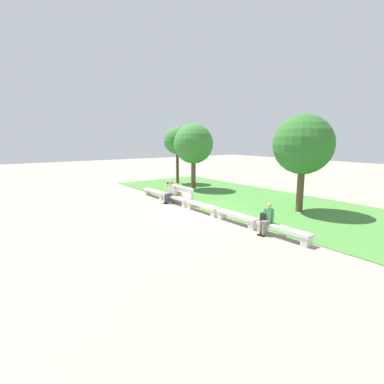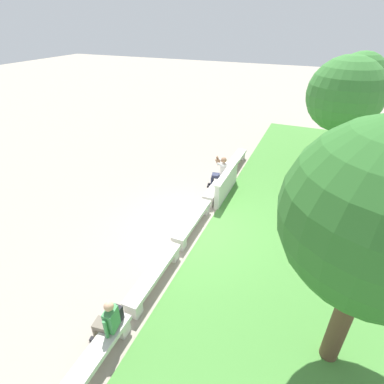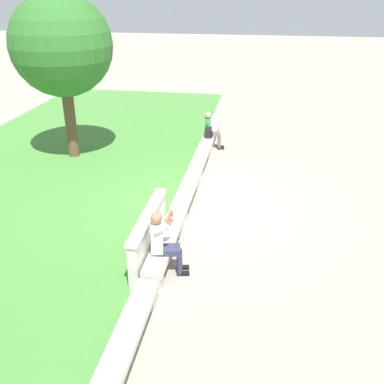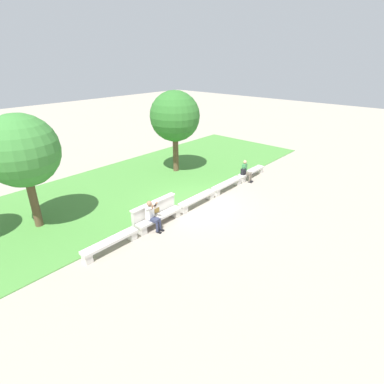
# 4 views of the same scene
# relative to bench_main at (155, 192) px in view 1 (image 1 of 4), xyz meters

# --- Properties ---
(ground_plane) EXTENTS (80.00, 80.00, 0.00)m
(ground_plane) POSITION_rel_bench_main_xyz_m (5.05, 0.00, -0.31)
(ground_plane) COLOR gray
(grass_strip) EXTENTS (24.45, 8.00, 0.03)m
(grass_strip) POSITION_rel_bench_main_xyz_m (5.05, 4.38, -0.29)
(grass_strip) COLOR #478438
(grass_strip) RESTS_ON ground
(bench_main) EXTENTS (2.36, 0.40, 0.45)m
(bench_main) POSITION_rel_bench_main_xyz_m (0.00, 0.00, 0.00)
(bench_main) COLOR beige
(bench_main) RESTS_ON ground
(bench_near) EXTENTS (2.36, 0.40, 0.45)m
(bench_near) POSITION_rel_bench_main_xyz_m (2.52, 0.00, 0.00)
(bench_near) COLOR beige
(bench_near) RESTS_ON ground
(bench_mid) EXTENTS (2.36, 0.40, 0.45)m
(bench_mid) POSITION_rel_bench_main_xyz_m (5.05, 0.00, 0.00)
(bench_mid) COLOR beige
(bench_mid) RESTS_ON ground
(bench_far) EXTENTS (2.36, 0.40, 0.45)m
(bench_far) POSITION_rel_bench_main_xyz_m (7.57, 0.00, 0.00)
(bench_far) COLOR beige
(bench_far) RESTS_ON ground
(bench_end) EXTENTS (2.36, 0.40, 0.45)m
(bench_end) POSITION_rel_bench_main_xyz_m (10.10, 0.00, 0.00)
(bench_end) COLOR beige
(bench_end) RESTS_ON ground
(backrest_wall_with_plaque) EXTENTS (2.41, 0.24, 1.01)m
(backrest_wall_with_plaque) POSITION_rel_bench_main_xyz_m (2.52, 0.34, 0.21)
(backrest_wall_with_plaque) COLOR beige
(backrest_wall_with_plaque) RESTS_ON ground
(person_photographer) EXTENTS (0.52, 0.77, 1.32)m
(person_photographer) POSITION_rel_bench_main_xyz_m (2.06, -0.08, 0.43)
(person_photographer) COLOR black
(person_photographer) RESTS_ON ground
(person_distant) EXTENTS (0.48, 0.70, 1.26)m
(person_distant) POSITION_rel_bench_main_xyz_m (9.36, -0.07, 0.36)
(person_distant) COLOR black
(person_distant) RESTS_ON ground
(backpack) EXTENTS (0.28, 0.24, 0.43)m
(backpack) POSITION_rel_bench_main_xyz_m (9.15, -0.02, 0.32)
(backpack) COLOR black
(backpack) RESTS_ON bench_end
(tree_behind_wall) EXTENTS (2.23, 2.23, 4.71)m
(tree_behind_wall) POSITION_rel_bench_main_xyz_m (-4.17, 4.50, 3.26)
(tree_behind_wall) COLOR #4C3826
(tree_behind_wall) RESTS_ON ground
(tree_left_background) EXTENTS (2.90, 2.90, 4.84)m
(tree_left_background) POSITION_rel_bench_main_xyz_m (-1.02, 3.86, 3.05)
(tree_left_background) COLOR brown
(tree_left_background) RESTS_ON ground
(tree_right_background) EXTENTS (3.01, 3.01, 4.98)m
(tree_right_background) POSITION_rel_bench_main_xyz_m (7.87, 4.22, 3.14)
(tree_right_background) COLOR brown
(tree_right_background) RESTS_ON ground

